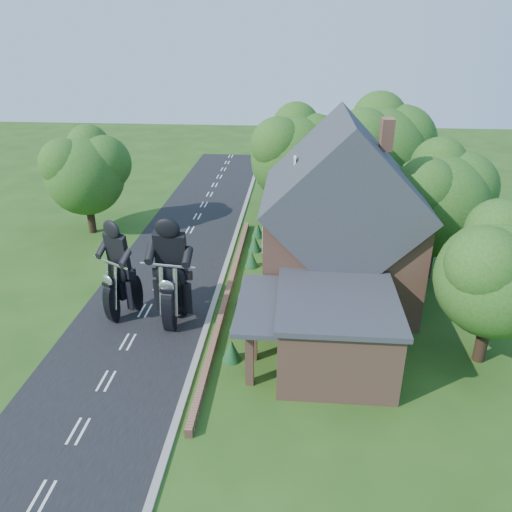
# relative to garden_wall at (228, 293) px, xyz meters

# --- Properties ---
(ground) EXTENTS (120.00, 120.00, 0.00)m
(ground) POSITION_rel_garden_wall_xyz_m (-4.30, -5.00, -0.20)
(ground) COLOR #234714
(ground) RESTS_ON ground
(road) EXTENTS (7.00, 80.00, 0.02)m
(road) POSITION_rel_garden_wall_xyz_m (-4.30, -5.00, -0.19)
(road) COLOR black
(road) RESTS_ON ground
(kerb) EXTENTS (0.30, 80.00, 0.12)m
(kerb) POSITION_rel_garden_wall_xyz_m (-0.65, -5.00, -0.14)
(kerb) COLOR gray
(kerb) RESTS_ON ground
(garden_wall) EXTENTS (0.30, 22.00, 0.40)m
(garden_wall) POSITION_rel_garden_wall_xyz_m (0.00, 0.00, 0.00)
(garden_wall) COLOR #95614B
(garden_wall) RESTS_ON ground
(house) EXTENTS (9.54, 8.64, 10.24)m
(house) POSITION_rel_garden_wall_xyz_m (6.19, 1.00, 4.14)
(house) COLOR #95614B
(house) RESTS_ON ground
(annex) EXTENTS (7.05, 5.94, 3.44)m
(annex) POSITION_rel_garden_wall_xyz_m (5.57, -5.80, 1.57)
(annex) COLOR #95614B
(annex) RESTS_ON ground
(tree_annex_side) EXTENTS (5.64, 5.20, 7.48)m
(tree_annex_side) POSITION_rel_garden_wall_xyz_m (12.83, -4.90, 4.49)
(tree_annex_side) COLOR black
(tree_annex_side) RESTS_ON ground
(tree_house_right) EXTENTS (6.51, 6.00, 8.40)m
(tree_house_right) POSITION_rel_garden_wall_xyz_m (12.35, 3.62, 4.99)
(tree_house_right) COLOR black
(tree_house_right) RESTS_ON ground
(tree_behind_house) EXTENTS (7.81, 7.20, 10.08)m
(tree_behind_house) POSITION_rel_garden_wall_xyz_m (9.88, 11.14, 6.03)
(tree_behind_house) COLOR black
(tree_behind_house) RESTS_ON ground
(tree_behind_left) EXTENTS (6.94, 6.40, 9.16)m
(tree_behind_left) POSITION_rel_garden_wall_xyz_m (3.86, 12.13, 5.53)
(tree_behind_left) COLOR black
(tree_behind_left) RESTS_ON ground
(tree_far_road) EXTENTS (6.08, 5.60, 7.84)m
(tree_far_road) POSITION_rel_garden_wall_xyz_m (-11.16, 9.11, 4.64)
(tree_far_road) COLOR black
(tree_far_road) RESTS_ON ground
(shrub_a) EXTENTS (0.90, 0.90, 1.10)m
(shrub_a) POSITION_rel_garden_wall_xyz_m (1.00, -6.00, 0.35)
(shrub_a) COLOR #133E1D
(shrub_a) RESTS_ON ground
(shrub_b) EXTENTS (0.90, 0.90, 1.10)m
(shrub_b) POSITION_rel_garden_wall_xyz_m (1.00, -3.50, 0.35)
(shrub_b) COLOR #133E1D
(shrub_b) RESTS_ON ground
(shrub_c) EXTENTS (0.90, 0.90, 1.10)m
(shrub_c) POSITION_rel_garden_wall_xyz_m (1.00, -1.00, 0.35)
(shrub_c) COLOR #133E1D
(shrub_c) RESTS_ON ground
(shrub_d) EXTENTS (0.90, 0.90, 1.10)m
(shrub_d) POSITION_rel_garden_wall_xyz_m (1.00, 4.00, 0.35)
(shrub_d) COLOR #133E1D
(shrub_d) RESTS_ON ground
(shrub_e) EXTENTS (0.90, 0.90, 1.10)m
(shrub_e) POSITION_rel_garden_wall_xyz_m (1.00, 6.50, 0.35)
(shrub_e) COLOR #133E1D
(shrub_e) RESTS_ON ground
(shrub_f) EXTENTS (0.90, 0.90, 1.10)m
(shrub_f) POSITION_rel_garden_wall_xyz_m (1.00, 9.00, 0.35)
(shrub_f) COLOR #133E1D
(shrub_f) RESTS_ON ground
(motorcycle_lead) EXTENTS (0.69, 1.94, 1.77)m
(motorcycle_lead) POSITION_rel_garden_wall_xyz_m (-2.33, -3.04, 0.68)
(motorcycle_lead) COLOR black
(motorcycle_lead) RESTS_ON ground
(motorcycle_follow) EXTENTS (1.30, 1.75, 1.65)m
(motorcycle_follow) POSITION_rel_garden_wall_xyz_m (-5.21, -2.58, 0.63)
(motorcycle_follow) COLOR black
(motorcycle_follow) RESTS_ON ground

